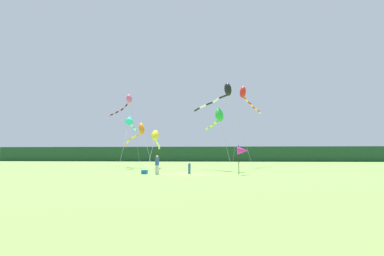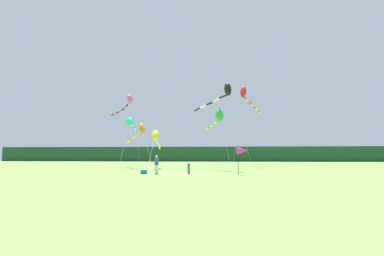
# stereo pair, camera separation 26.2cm
# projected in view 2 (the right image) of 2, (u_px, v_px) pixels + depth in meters

# --- Properties ---
(ground_plane) EXTENTS (120.00, 120.00, 0.00)m
(ground_plane) POSITION_uv_depth(u_px,v_px,m) (186.00, 174.00, 24.70)
(ground_plane) COLOR #6B9E42
(distant_treeline) EXTENTS (108.00, 2.95, 3.70)m
(distant_treeline) POSITION_uv_depth(u_px,v_px,m) (206.00, 154.00, 69.50)
(distant_treeline) COLOR #1E4228
(distant_treeline) RESTS_ON ground
(person_adult) EXTENTS (0.37, 0.37, 1.67)m
(person_adult) POSITION_uv_depth(u_px,v_px,m) (156.00, 164.00, 24.19)
(person_adult) COLOR silver
(person_adult) RESTS_ON ground
(person_child) EXTENTS (0.23, 0.23, 1.06)m
(person_child) POSITION_uv_depth(u_px,v_px,m) (189.00, 167.00, 24.61)
(person_child) COLOR #334C8C
(person_child) RESTS_ON ground
(cooler_box) EXTENTS (0.52, 0.43, 0.36)m
(cooler_box) POSITION_uv_depth(u_px,v_px,m) (144.00, 172.00, 24.49)
(cooler_box) COLOR #1959B2
(cooler_box) RESTS_ON ground
(banner_flag_pole) EXTENTS (0.90, 0.70, 2.53)m
(banner_flag_pole) POSITION_uv_depth(u_px,v_px,m) (242.00, 151.00, 23.77)
(banner_flag_pole) COLOR black
(banner_flag_pole) RESTS_ON ground
(kite_yellow) EXTENTS (0.95, 9.29, 4.87)m
(kite_yellow) POSITION_uv_depth(u_px,v_px,m) (156.00, 137.00, 33.54)
(kite_yellow) COLOR #B2B2B2
(kite_yellow) RESTS_ON ground
(kite_orange) EXTENTS (5.93, 7.82, 5.95)m
(kite_orange) POSITION_uv_depth(u_px,v_px,m) (140.00, 131.00, 36.05)
(kite_orange) COLOR #B2B2B2
(kite_orange) RESTS_ON ground
(kite_black) EXTENTS (6.42, 6.99, 9.69)m
(kite_black) POSITION_uv_depth(u_px,v_px,m) (224.00, 93.00, 30.49)
(kite_black) COLOR #B2B2B2
(kite_black) RESTS_ON ground
(kite_cyan) EXTENTS (1.23, 8.25, 7.05)m
(kite_cyan) POSITION_uv_depth(u_px,v_px,m) (130.00, 120.00, 35.29)
(kite_cyan) COLOR #B2B2B2
(kite_cyan) RESTS_ON ground
(kite_green) EXTENTS (2.85, 5.89, 7.07)m
(kite_green) POSITION_uv_depth(u_px,v_px,m) (219.00, 116.00, 30.73)
(kite_green) COLOR #B2B2B2
(kite_green) RESTS_ON ground
(kite_rainbow) EXTENTS (7.36, 6.46, 10.59)m
(kite_rainbow) POSITION_uv_depth(u_px,v_px,m) (127.00, 102.00, 40.88)
(kite_rainbow) COLOR #B2B2B2
(kite_rainbow) RESTS_ON ground
(kite_red) EXTENTS (5.22, 8.33, 11.53)m
(kite_red) POSITION_uv_depth(u_px,v_px,m) (245.00, 95.00, 39.26)
(kite_red) COLOR #B2B2B2
(kite_red) RESTS_ON ground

